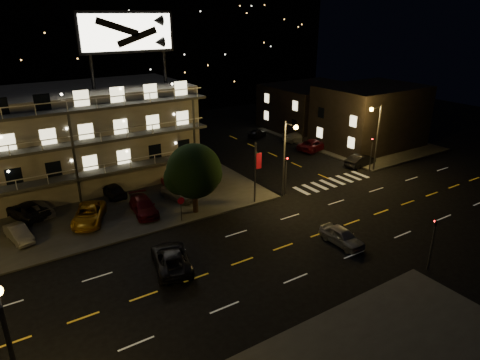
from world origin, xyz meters
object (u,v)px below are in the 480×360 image
lot_car_2 (89,214)px  lot_car_4 (178,193)px  tree (194,173)px  road_car_east (342,236)px  side_car_0 (360,160)px  road_car_west (171,259)px  lot_car_7 (38,209)px

lot_car_2 → lot_car_4: 8.99m
tree → road_car_east: size_ratio=1.63×
tree → side_car_0: (23.52, 0.80, -3.41)m
lot_car_2 → lot_car_4: bearing=26.1°
tree → lot_car_4: bearing=90.5°
lot_car_2 → road_car_west: (3.23, -10.71, -0.12)m
side_car_0 → lot_car_7: bearing=73.4°
road_car_west → lot_car_7: bearing=-50.7°
lot_car_7 → road_car_west: 16.29m
lot_car_4 → road_car_east: lot_car_4 is taller
lot_car_2 → side_car_0: 32.64m
lot_car_4 → lot_car_7: size_ratio=0.95×
tree → lot_car_4: size_ratio=1.65×
lot_car_2 → lot_car_7: lot_car_2 is taller
side_car_0 → road_car_west: size_ratio=0.82×
lot_car_7 → side_car_0: side_car_0 is taller
lot_car_2 → lot_car_4: size_ratio=1.29×
lot_car_7 → side_car_0: size_ratio=0.95×
side_car_0 → road_car_east: bearing=122.1°
tree → side_car_0: tree is taller
tree → lot_car_4: (-0.03, 3.59, -3.30)m
lot_car_7 → road_car_east: size_ratio=1.04×
side_car_0 → lot_car_4: bearing=77.1°
lot_car_4 → lot_car_7: lot_car_4 is taller
road_car_west → tree: bearing=-113.8°
tree → lot_car_4: 4.88m
tree → road_car_east: bearing=-57.5°
lot_car_7 → lot_car_4: bearing=147.4°
tree → side_car_0: bearing=1.9°
lot_car_4 → side_car_0: lot_car_4 is taller
lot_car_2 → side_car_0: (32.54, -2.57, -0.14)m
lot_car_4 → road_car_east: (7.55, -15.37, -0.14)m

